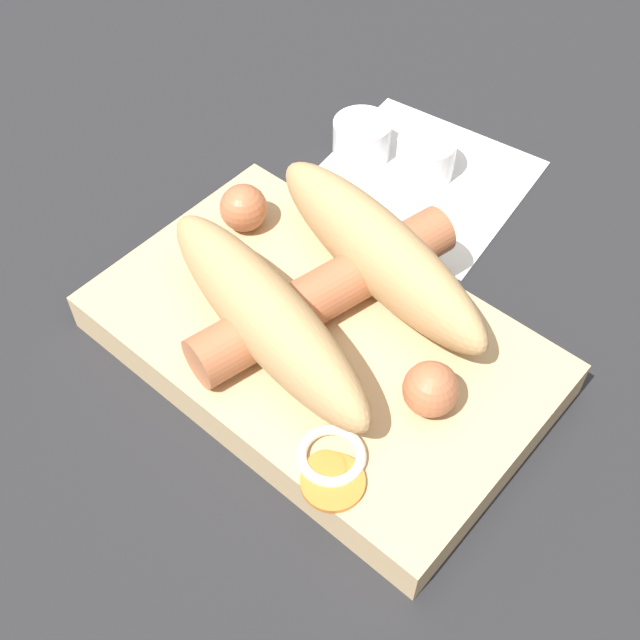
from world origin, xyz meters
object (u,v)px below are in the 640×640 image
(bread_roll, at_px, (324,282))
(food_tray, at_px, (320,345))
(condiment_cup_far, at_px, (361,141))
(condiment_cup_near, at_px, (425,160))
(sausage, at_px, (326,292))

(bread_roll, bearing_deg, food_tray, -57.66)
(food_tray, relative_size, condiment_cup_far, 6.13)
(food_tray, xyz_separation_m, bread_roll, (-0.01, 0.01, 0.04))
(condiment_cup_near, xyz_separation_m, condiment_cup_far, (-0.05, -0.01, 0.00))
(sausage, height_order, condiment_cup_near, sausage)
(bread_roll, bearing_deg, condiment_cup_far, 121.74)
(bread_roll, xyz_separation_m, sausage, (-0.00, 0.00, -0.01))
(bread_roll, height_order, condiment_cup_far, bread_roll)
(condiment_cup_near, height_order, condiment_cup_far, same)
(bread_roll, xyz_separation_m, condiment_cup_near, (-0.05, 0.17, -0.04))
(food_tray, relative_size, sausage, 1.30)
(bread_roll, relative_size, condiment_cup_far, 4.73)
(food_tray, distance_m, bread_roll, 0.04)
(food_tray, height_order, bread_roll, bread_roll)
(food_tray, xyz_separation_m, condiment_cup_far, (-0.10, 0.16, -0.00))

